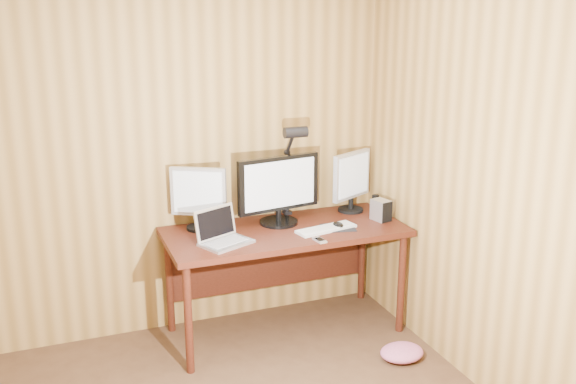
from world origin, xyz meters
TOP-DOWN VIEW (x-y plane):
  - room_shell at (0.00, 0.00)m, footprint 4.00×4.00m
  - desk at (0.93, 1.70)m, footprint 1.60×0.70m
  - monitor_center at (0.93, 1.75)m, footprint 0.60×0.26m
  - monitor_left at (0.40, 1.83)m, footprint 0.34×0.21m
  - monitor_right at (1.52, 1.83)m, footprint 0.36×0.21m
  - laptop at (0.46, 1.53)m, footprint 0.37×0.34m
  - keyboard at (1.18, 1.51)m, footprint 0.44×0.20m
  - mousepad at (1.27, 1.52)m, footprint 0.26×0.23m
  - mouse at (1.27, 1.52)m, footprint 0.09×0.12m
  - hard_drive at (1.62, 1.56)m, footprint 0.12×0.15m
  - phone at (1.05, 1.33)m, footprint 0.06×0.11m
  - speaker at (1.68, 1.76)m, footprint 0.05×0.05m
  - desk_lamp at (1.06, 1.85)m, footprint 0.16×0.23m
  - fabric_pile at (1.49, 1.00)m, footprint 0.33×0.29m

SIDE VIEW (x-z plane):
  - fabric_pile at x=1.49m, z-range 0.00..0.09m
  - desk at x=0.93m, z-range 0.25..1.00m
  - mousepad at x=1.27m, z-range 0.75..0.75m
  - phone at x=1.05m, z-range 0.75..0.76m
  - keyboard at x=1.18m, z-range 0.75..0.77m
  - mouse at x=1.27m, z-range 0.75..0.79m
  - laptop at x=0.46m, z-range 0.70..0.91m
  - speaker at x=1.68m, z-range 0.75..0.87m
  - hard_drive at x=1.62m, z-range 0.75..0.90m
  - monitor_left at x=0.40m, z-range 0.77..1.19m
  - monitor_right at x=1.52m, z-range 0.77..1.20m
  - monitor_center at x=0.93m, z-range 0.76..1.23m
  - desk_lamp at x=1.06m, z-range 0.83..1.53m
  - room_shell at x=0.00m, z-range -0.75..3.25m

